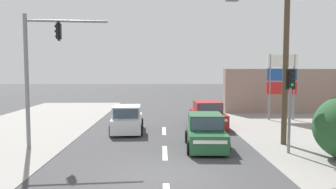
{
  "coord_description": "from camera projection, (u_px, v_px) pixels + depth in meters",
  "views": [
    {
      "loc": [
        -0.13,
        -10.74,
        3.54
      ],
      "look_at": [
        0.15,
        4.0,
        2.42
      ],
      "focal_mm": 35.0,
      "sensor_mm": 36.0,
      "label": 1
    }
  ],
  "objects": [
    {
      "name": "hatchback_oncoming_mid",
      "position": [
        206.0,
        132.0,
        14.82
      ],
      "size": [
        1.88,
        3.69,
        1.53
      ],
      "color": "#235633",
      "rests_on": "ground"
    },
    {
      "name": "ground_plane",
      "position": [
        166.0,
        175.0,
        10.98
      ],
      "size": [
        140.0,
        140.0,
        0.0
      ],
      "primitive_type": "plane",
      "color": "#3A3A3D"
    },
    {
      "name": "pedestal_signal_right_kerb",
      "position": [
        290.0,
        97.0,
        13.65
      ],
      "size": [
        0.44,
        0.31,
        3.56
      ],
      "color": "slate",
      "rests_on": "ground"
    },
    {
      "name": "shopfront_wall_far",
      "position": [
        296.0,
        91.0,
        27.01
      ],
      "size": [
        12.0,
        1.0,
        3.6
      ],
      "primitive_type": "cube",
      "color": "gray",
      "rests_on": "ground"
    },
    {
      "name": "lane_dash_far",
      "position": [
        164.0,
        131.0,
        18.96
      ],
      "size": [
        0.2,
        2.4,
        0.01
      ],
      "primitive_type": "cube",
      "color": "silver",
      "rests_on": "ground"
    },
    {
      "name": "lane_dash_mid",
      "position": [
        165.0,
        153.0,
        13.97
      ],
      "size": [
        0.2,
        2.4,
        0.01
      ],
      "primitive_type": "cube",
      "color": "silver",
      "rests_on": "ground"
    },
    {
      "name": "sedan_crossing_left",
      "position": [
        208.0,
        115.0,
        20.34
      ],
      "size": [
        2.04,
        4.31,
        1.56
      ],
      "color": "maroon",
      "rests_on": "ground"
    },
    {
      "name": "traffic_signal_mast",
      "position": [
        39.0,
        63.0,
        14.6
      ],
      "size": [
        3.68,
        0.46,
        6.0
      ],
      "color": "slate",
      "rests_on": "ground"
    },
    {
      "name": "hatchback_kerbside_parked",
      "position": [
        127.0,
        120.0,
        18.53
      ],
      "size": [
        1.91,
        3.7,
        1.53
      ],
      "color": "silver",
      "rests_on": "ground"
    },
    {
      "name": "utility_pole_midground_right",
      "position": [
        283.0,
        36.0,
        15.08
      ],
      "size": [
        3.78,
        0.49,
        9.43
      ],
      "color": "#4C3D2B",
      "rests_on": "ground"
    },
    {
      "name": "shopping_plaza_sign",
      "position": [
        282.0,
        78.0,
        22.78
      ],
      "size": [
        2.1,
        0.16,
        4.6
      ],
      "color": "slate",
      "rests_on": "ground"
    }
  ]
}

